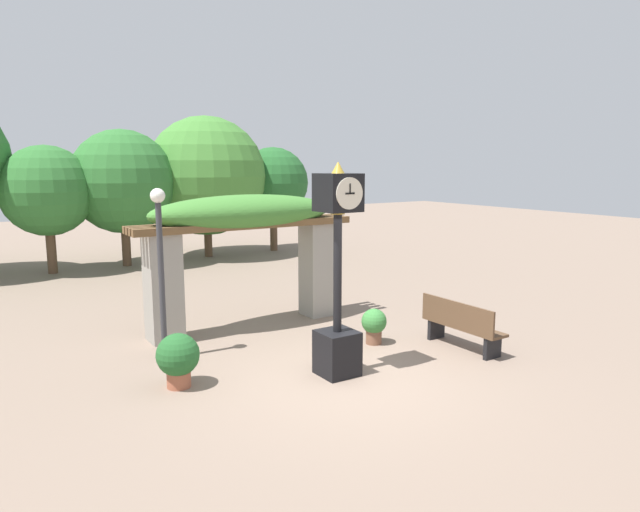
{
  "coord_description": "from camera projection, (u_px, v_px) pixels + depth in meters",
  "views": [
    {
      "loc": [
        -4.96,
        -6.9,
        3.35
      ],
      "look_at": [
        0.01,
        0.74,
        1.85
      ],
      "focal_mm": 32.0,
      "sensor_mm": 36.0,
      "label": 1
    }
  ],
  "objects": [
    {
      "name": "lamp_post",
      "position": [
        160.0,
        252.0,
        9.51
      ],
      "size": [
        0.25,
        0.25,
        2.93
      ],
      "color": "#333338",
      "rests_on": "ground"
    },
    {
      "name": "potted_plant_near_left",
      "position": [
        178.0,
        357.0,
        8.53
      ],
      "size": [
        0.65,
        0.65,
        0.83
      ],
      "color": "#9E563D",
      "rests_on": "ground"
    },
    {
      "name": "tree_line",
      "position": [
        108.0,
        175.0,
        18.31
      ],
      "size": [
        14.05,
        4.62,
        5.42
      ],
      "color": "brown",
      "rests_on": "ground"
    },
    {
      "name": "pergola",
      "position": [
        245.0,
        232.0,
        11.47
      ],
      "size": [
        4.65,
        1.21,
        2.72
      ],
      "color": "gray",
      "rests_on": "ground"
    },
    {
      "name": "park_bench",
      "position": [
        461.0,
        325.0,
        10.31
      ],
      "size": [
        0.42,
        1.7,
        0.89
      ],
      "rotation": [
        0.0,
        0.0,
        1.57
      ],
      "color": "brown",
      "rests_on": "ground"
    },
    {
      "name": "pedestal_clock",
      "position": [
        338.0,
        279.0,
        8.87
      ],
      "size": [
        0.58,
        0.63,
        3.36
      ],
      "color": "black",
      "rests_on": "ground"
    },
    {
      "name": "potted_plant_near_right",
      "position": [
        374.0,
        324.0,
        10.6
      ],
      "size": [
        0.47,
        0.47,
        0.67
      ],
      "color": "brown",
      "rests_on": "ground"
    },
    {
      "name": "ground_plane",
      "position": [
        345.0,
        379.0,
        8.92
      ],
      "size": [
        60.0,
        60.0,
        0.0
      ],
      "primitive_type": "plane",
      "color": "#7F6B5B"
    }
  ]
}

